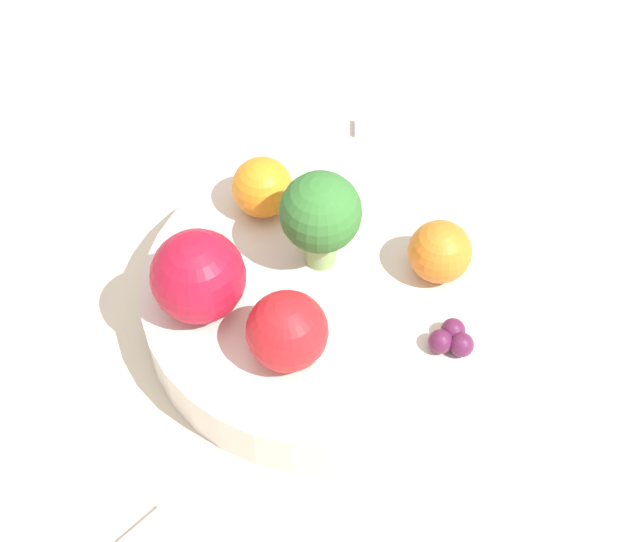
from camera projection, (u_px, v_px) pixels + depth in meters
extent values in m
plane|color=gray|center=(320.00, 333.00, 0.59)|extent=(6.00, 6.00, 0.00)
cube|color=beige|center=(320.00, 325.00, 0.58)|extent=(1.20, 1.20, 0.02)
cylinder|color=silver|center=(320.00, 299.00, 0.55)|extent=(0.22, 0.22, 0.04)
cylinder|color=#8CB76B|center=(321.00, 245.00, 0.54)|extent=(0.02, 0.02, 0.03)
sphere|color=#387A33|center=(321.00, 212.00, 0.52)|extent=(0.05, 0.05, 0.05)
sphere|color=#B7142D|center=(198.00, 276.00, 0.51)|extent=(0.06, 0.06, 0.06)
sphere|color=red|center=(282.00, 330.00, 0.49)|extent=(0.05, 0.05, 0.05)
sphere|color=orange|center=(440.00, 252.00, 0.53)|extent=(0.04, 0.04, 0.04)
sphere|color=orange|center=(262.00, 187.00, 0.56)|extent=(0.04, 0.04, 0.04)
sphere|color=#5B1E42|center=(453.00, 330.00, 0.51)|extent=(0.01, 0.01, 0.01)
sphere|color=#5B1E42|center=(440.00, 342.00, 0.50)|extent=(0.01, 0.01, 0.01)
sphere|color=#5B1E42|center=(461.00, 345.00, 0.50)|extent=(0.01, 0.01, 0.01)
cube|color=silver|center=(406.00, 128.00, 0.67)|extent=(0.04, 0.08, 0.01)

